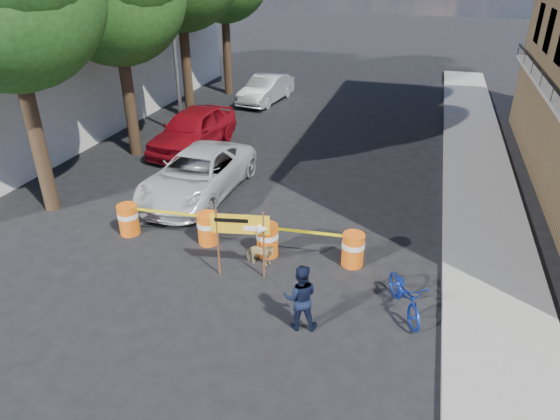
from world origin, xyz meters
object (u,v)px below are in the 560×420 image
Objects in this scene: barrel_mid_left at (208,228)px; pedestrian at (300,297)px; sedan_red at (193,129)px; barrel_far_left at (128,219)px; dog at (260,254)px; sedan_silver at (266,89)px; suv_white at (198,174)px; barrel_far_right at (353,249)px; bicycle at (407,278)px; detour_sign at (248,230)px; barrel_mid_right at (267,239)px.

pedestrian is (3.29, -2.66, 0.30)m from barrel_mid_left.
sedan_red is at bearing 118.03° from barrel_mid_left.
barrel_far_left is 0.18× the size of sedan_red.
dog is 0.18× the size of sedan_silver.
suv_white is at bearing -62.15° from pedestrian.
dog is (1.73, -0.65, -0.15)m from barrel_mid_left.
bicycle is (1.40, -1.57, 0.44)m from barrel_far_right.
detour_sign is at bearing -65.74° from sedan_silver.
sedan_red is (-5.19, 7.92, -0.50)m from detour_sign.
barrel_mid_left is 0.21× the size of sedan_silver.
dog is at bearing -44.20° from suv_white.
sedan_red reaches higher than dog.
sedan_silver is at bearing 92.23° from barrel_far_left.
barrel_mid_left is at bearing 132.41° from detour_sign.
detour_sign reaches higher than barrel_far_left.
barrel_mid_right is 0.17× the size of suv_white.
pedestrian reaches higher than sedan_silver.
barrel_far_right is 15.87m from sedan_silver.
barrel_far_right is 2.82m from detour_sign.
sedan_red is (-8.96, 8.23, -0.08)m from bicycle.
pedestrian is 0.31× the size of sedan_red.
detour_sign is at bearing -97.06° from barrel_mid_right.
suv_white is (-5.56, 2.74, 0.25)m from barrel_far_right.
barrel_mid_left is 1.85m from dog.
dog is at bearing -6.78° from barrel_far_left.
sedan_silver is at bearing 101.58° from barrel_mid_left.
barrel_far_left is at bearing 154.48° from detour_sign.
barrel_far_right is 10.08m from sedan_red.
barrel_mid_left is 1.18× the size of dog.
barrel_far_left is at bearing -37.73° from pedestrian.
barrel_mid_right is 1.00× the size of barrel_far_right.
barrel_far_left is 6.97m from sedan_red.
bicycle reaches higher than dog.
barrel_mid_right is at bearing -64.09° from sedan_silver.
barrel_far_right is at bearing -37.83° from sedan_red.
suv_white reaches higher than barrel_mid_left.
barrel_mid_right is at bearing -6.96° from dog.
dog is (0.11, 0.57, -1.01)m from detour_sign.
dog is (-2.26, -0.69, -0.15)m from barrel_far_right.
bicycle is 3.81m from dog.
barrel_far_right is 0.59× the size of pedestrian.
sedan_silver is at bearing 115.86° from barrel_far_right.
suv_white reaches higher than barrel_mid_right.
sedan_silver is (-4.69, 14.45, 0.23)m from barrel_mid_right.
bicycle is 8.19m from suv_white.
bicycle reaches higher than barrel_mid_left.
sedan_silver is (0.63, 7.62, -0.13)m from sedan_red.
barrel_mid_left is 5.62m from bicycle.
sedan_silver reaches higher than barrel_far_left.
detour_sign is 5.15m from suv_white.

